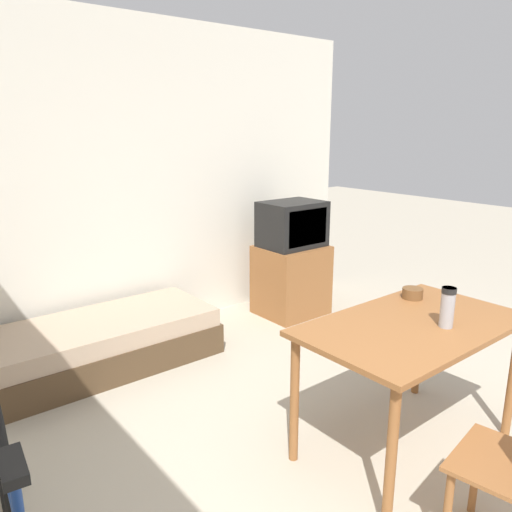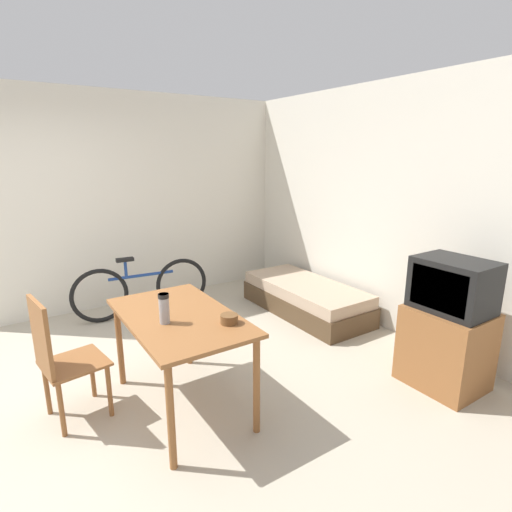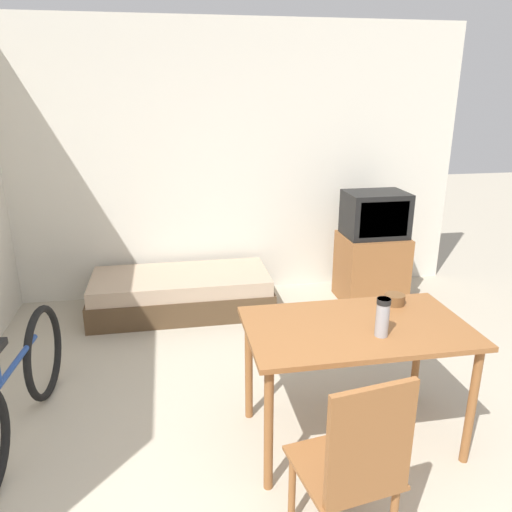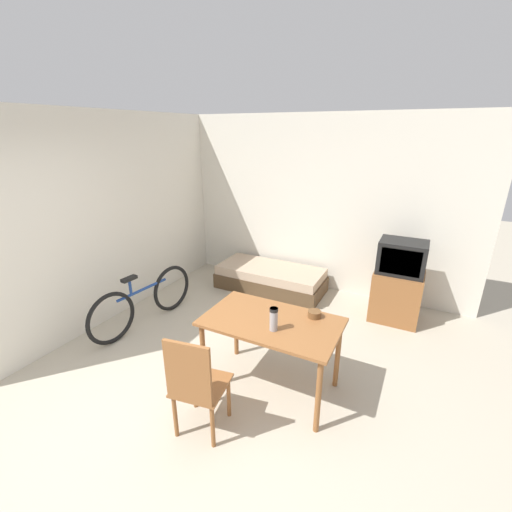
# 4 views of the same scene
# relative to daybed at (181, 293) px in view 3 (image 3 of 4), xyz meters

# --- Properties ---
(wall_back) EXTENTS (5.03, 0.06, 2.70)m
(wall_back) POSITION_rel_daybed_xyz_m (0.43, 0.49, 1.16)
(wall_back) COLOR silver
(wall_back) RESTS_ON ground_plane
(daybed) EXTENTS (1.72, 0.76, 0.38)m
(daybed) POSITION_rel_daybed_xyz_m (0.00, 0.00, 0.00)
(daybed) COLOR #4C3823
(daybed) RESTS_ON ground_plane
(tv) EXTENTS (0.62, 0.54, 1.12)m
(tv) POSITION_rel_daybed_xyz_m (1.90, -0.06, 0.34)
(tv) COLOR brown
(tv) RESTS_ON ground_plane
(dining_table) EXTENTS (1.28, 0.75, 0.77)m
(dining_table) POSITION_rel_daybed_xyz_m (0.96, -2.06, 0.49)
(dining_table) COLOR brown
(dining_table) RESTS_ON ground_plane
(wooden_chair) EXTENTS (0.48, 0.48, 0.98)m
(wooden_chair) POSITION_rel_daybed_xyz_m (0.65, -2.87, 0.35)
(wooden_chair) COLOR brown
(wooden_chair) RESTS_ON ground_plane
(bicycle) EXTENTS (0.22, 1.64, 0.75)m
(bicycle) POSITION_rel_daybed_xyz_m (-1.03, -1.74, 0.15)
(bicycle) COLOR black
(bicycle) RESTS_ON ground_plane
(thermos_flask) EXTENTS (0.08, 0.08, 0.22)m
(thermos_flask) POSITION_rel_daybed_xyz_m (1.04, -2.20, 0.70)
(thermos_flask) COLOR #99999E
(thermos_flask) RESTS_ON dining_table
(mate_bowl) EXTENTS (0.13, 0.13, 0.07)m
(mate_bowl) POSITION_rel_daybed_xyz_m (1.30, -1.82, 0.61)
(mate_bowl) COLOR brown
(mate_bowl) RESTS_ON dining_table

